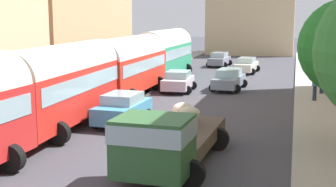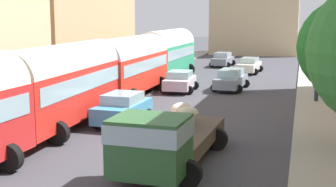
% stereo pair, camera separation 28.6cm
% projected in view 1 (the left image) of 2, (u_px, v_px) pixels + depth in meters
% --- Properties ---
extents(ground_plane, '(154.00, 154.00, 0.00)m').
position_uv_depth(ground_plane, '(204.00, 93.00, 32.67)').
color(ground_plane, '#3F3F46').
extents(sidewalk_left, '(2.50, 70.00, 0.14)m').
position_uv_depth(sidewalk_left, '(106.00, 88.00, 34.52)').
color(sidewalk_left, '#9E9790').
rests_on(sidewalk_left, ground).
extents(sidewalk_right, '(2.50, 70.00, 0.14)m').
position_uv_depth(sidewalk_right, '(314.00, 97.00, 30.80)').
color(sidewalk_right, '#A49E94').
rests_on(sidewalk_right, ground).
extents(distant_church, '(11.21, 6.40, 19.85)m').
position_uv_depth(distant_church, '(251.00, 1.00, 62.43)').
color(distant_church, tan).
rests_on(distant_church, ground).
extents(parked_bus_1, '(3.36, 9.60, 4.00)m').
position_uv_depth(parked_bus_1, '(64.00, 82.00, 22.53)').
color(parked_bus_1, red).
rests_on(parked_bus_1, ground).
extents(parked_bus_2, '(3.35, 9.29, 3.93)m').
position_uv_depth(parked_bus_2, '(128.00, 64.00, 31.11)').
color(parked_bus_2, red).
rests_on(parked_bus_2, ground).
extents(parked_bus_3, '(3.45, 8.94, 4.07)m').
position_uv_depth(parked_bus_3, '(165.00, 52.00, 39.67)').
color(parked_bus_3, '#2E9B6D').
rests_on(parked_bus_3, ground).
extents(cargo_truck_0, '(3.31, 7.43, 2.27)m').
position_uv_depth(cargo_truck_0, '(168.00, 138.00, 16.37)').
color(cargo_truck_0, '#2C5B31').
rests_on(cargo_truck_0, ground).
extents(car_0, '(2.43, 4.47, 1.49)m').
position_uv_depth(car_0, '(229.00, 79.00, 34.03)').
color(car_0, gray).
rests_on(car_0, ground).
extents(car_1, '(2.34, 4.49, 1.42)m').
position_uv_depth(car_1, '(246.00, 65.00, 43.52)').
color(car_1, white).
rests_on(car_1, ground).
extents(car_2, '(2.46, 3.90, 1.56)m').
position_uv_depth(car_2, '(123.00, 109.00, 23.37)').
color(car_2, '#4494C5').
rests_on(car_2, ground).
extents(car_3, '(2.43, 3.71, 1.46)m').
position_uv_depth(car_3, '(178.00, 81.00, 33.17)').
color(car_3, silver).
rests_on(car_3, ground).
extents(car_4, '(2.34, 4.08, 1.45)m').
position_uv_depth(car_4, '(219.00, 59.00, 48.87)').
color(car_4, gray).
rests_on(car_4, ground).
extents(pedestrian_1, '(0.50, 0.50, 1.80)m').
position_uv_depth(pedestrian_1, '(315.00, 86.00, 28.98)').
color(pedestrian_1, '#202A3D').
rests_on(pedestrian_1, ground).
extents(pedestrian_2, '(0.46, 0.46, 1.76)m').
position_uv_depth(pedestrian_2, '(322.00, 81.00, 31.56)').
color(pedestrian_2, '#222F41').
rests_on(pedestrian_2, ground).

